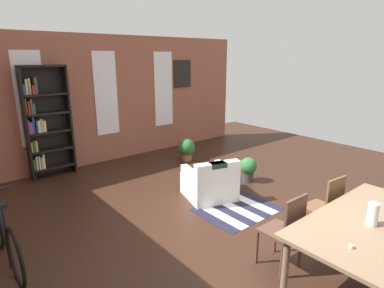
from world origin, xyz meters
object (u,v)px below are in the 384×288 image
object	(u,v)px
bicycle_second	(5,237)
potted_plant_by_shelf	(186,148)
dining_chair_far_left	(285,229)
bookshelf_tall	(44,122)
vase_on_table	(373,214)
dining_table	(374,228)
potted_plant_corner	(248,168)
dining_chair_far_right	(326,206)
armchair_white	(210,183)

from	to	relation	value
bicycle_second	potted_plant_by_shelf	world-z (taller)	bicycle_second
dining_chair_far_left	bicycle_second	bearing A→B (deg)	139.00
bookshelf_tall	potted_plant_by_shelf	size ratio (longest dim) A/B	4.27
vase_on_table	dining_chair_far_left	xyz separation A→B (m)	(-0.36, 0.76, -0.38)
dining_table	bookshelf_tall	size ratio (longest dim) A/B	0.89
potted_plant_by_shelf	potted_plant_corner	xyz separation A→B (m)	(0.12, -1.85, -0.01)
potted_plant_by_shelf	dining_table	bearing A→B (deg)	-104.22
vase_on_table	potted_plant_by_shelf	distance (m)	4.90
dining_table	potted_plant_corner	size ratio (longest dim) A/B	4.07
dining_table	potted_plant_corner	bearing A→B (deg)	65.28
dining_chair_far_right	bicycle_second	bearing A→B (deg)	147.43
dining_chair_far_right	bicycle_second	world-z (taller)	dining_chair_far_right
dining_chair_far_right	potted_plant_corner	bearing A→B (deg)	67.64
bicycle_second	potted_plant_by_shelf	bearing A→B (deg)	22.60
bicycle_second	potted_plant_by_shelf	size ratio (longest dim) A/B	3.14
dining_table	bookshelf_tall	xyz separation A→B (m)	(-1.69, 5.72, 0.45)
armchair_white	bicycle_second	bearing A→B (deg)	176.36
dining_chair_far_right	dining_chair_far_left	bearing A→B (deg)	-179.98
bookshelf_tall	potted_plant_corner	xyz separation A→B (m)	(2.99, -2.88, -0.87)
dining_table	dining_chair_far_right	xyz separation A→B (m)	(0.45, 0.76, -0.18)
bookshelf_tall	bicycle_second	bearing A→B (deg)	-115.09
vase_on_table	dining_chair_far_right	size ratio (longest dim) A/B	0.26
dining_chair_far_right	potted_plant_by_shelf	world-z (taller)	dining_chair_far_right
bicycle_second	potted_plant_corner	size ratio (longest dim) A/B	3.37
dining_table	dining_chair_far_right	bearing A→B (deg)	59.27
dining_chair_far_right	bicycle_second	xyz separation A→B (m)	(-3.43, 2.19, -0.17)
potted_plant_by_shelf	bookshelf_tall	bearing A→B (deg)	160.30
dining_table	bookshelf_tall	distance (m)	5.98
vase_on_table	potted_plant_by_shelf	world-z (taller)	vase_on_table
bicycle_second	potted_plant_by_shelf	xyz separation A→B (m)	(4.17, 1.74, -0.05)
vase_on_table	potted_plant_by_shelf	bearing A→B (deg)	74.63
armchair_white	potted_plant_by_shelf	size ratio (longest dim) A/B	1.86
dining_chair_far_left	potted_plant_by_shelf	size ratio (longest dim) A/B	1.77
bicycle_second	armchair_white	bearing A→B (deg)	-3.64
dining_chair_far_left	potted_plant_corner	world-z (taller)	dining_chair_far_left
armchair_white	potted_plant_corner	world-z (taller)	armchair_white
vase_on_table	armchair_white	world-z (taller)	vase_on_table
vase_on_table	bicycle_second	bearing A→B (deg)	134.30
dining_chair_far_right	bookshelf_tall	world-z (taller)	bookshelf_tall
armchair_white	potted_plant_corner	distance (m)	1.13
dining_table	vase_on_table	distance (m)	0.22
dining_chair_far_right	vase_on_table	bearing A→B (deg)	-126.02
vase_on_table	potted_plant_corner	distance (m)	3.23
dining_table	potted_plant_by_shelf	distance (m)	4.85
dining_table	potted_plant_by_shelf	xyz separation A→B (m)	(1.19, 4.69, -0.40)
dining_chair_far_right	potted_plant_by_shelf	bearing A→B (deg)	79.39
bicycle_second	dining_chair_far_left	bearing A→B (deg)	-41.00
armchair_white	potted_plant_corner	bearing A→B (deg)	4.57
dining_chair_far_right	potted_plant_by_shelf	size ratio (longest dim) A/B	1.77
vase_on_table	armchair_white	size ratio (longest dim) A/B	0.25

